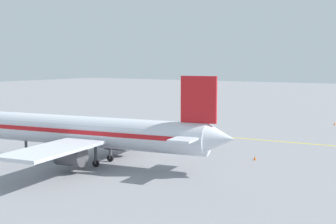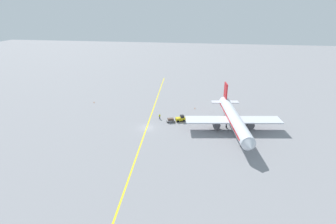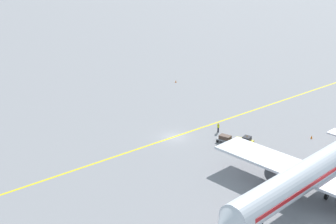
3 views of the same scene
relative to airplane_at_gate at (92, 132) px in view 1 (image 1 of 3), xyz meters
The scene contains 8 objects.
ground_plane 26.06m from the airplane_at_gate, ahead, with size 400.00×400.00×0.00m, color gray.
apron_yellow_centreline 26.06m from the airplane_at_gate, ahead, with size 0.40×120.00×0.01m, color yellow.
airplane_at_gate is the anchor object (origin of this frame).
baggage_tug_white 16.81m from the airplane_at_gate, 14.76° to the right, with size 3.34×2.58×2.11m.
baggage_cart_trailing 19.57m from the airplane_at_gate, ahead, with size 2.93×2.23×1.24m.
ground_crew_worker 23.74m from the airplane_at_gate, 12.27° to the right, with size 0.58×0.25×1.68m.
traffic_cone_near_nose 20.20m from the airplane_at_gate, 52.49° to the right, with size 0.32×0.32×0.55m, color orange.
traffic_cone_mid_apron 53.28m from the airplane_at_gate, 17.83° to the right, with size 0.32×0.32×0.55m, color orange.
Camera 1 is at (-67.09, -39.82, 12.10)m, focal length 50.00 mm.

